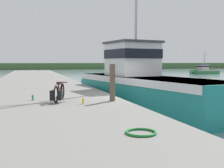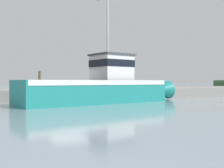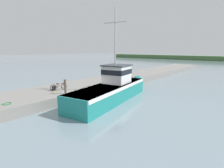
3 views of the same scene
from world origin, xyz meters
name	(u,v)px [view 2 (image 2 of 3)]	position (x,y,z in m)	size (l,w,h in m)	color
ground_plane	(69,103)	(0.00, 0.00, 0.00)	(320.00, 320.00, 0.00)	gray
dock_pier	(53,94)	(-4.33, 0.00, 0.45)	(6.11, 80.00, 0.90)	gray
fishing_boat_main	(103,86)	(0.83, 2.24, 1.20)	(4.83, 13.13, 8.98)	teal
bicycle_touring	(39,85)	(-3.80, -1.28, 1.21)	(0.76, 1.65, 0.70)	black
mooring_post	(40,80)	(-1.83, -1.63, 1.59)	(0.21, 0.21, 1.39)	brown
water_bottle_on_curb	(30,88)	(-3.03, -2.09, 1.00)	(0.07, 0.07, 0.22)	yellow
water_bottle_by_bike	(44,88)	(-4.71, -0.62, 1.00)	(0.07, 0.07, 0.20)	green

